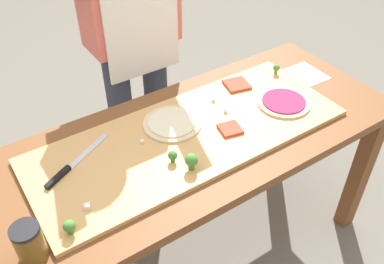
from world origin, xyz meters
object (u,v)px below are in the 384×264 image
object	(u,v)px
cook_center	(132,22)
cheese_crumble_d	(87,206)
cheese_crumble_a	(214,100)
pizza_slice_far_left	(237,85)
pizza_slice_near_left	(230,129)
cheese_crumble_c	(142,142)
cheese_crumble_b	(226,110)
chefs_knife	(70,167)
broccoli_floret_back_right	(173,156)
broccoli_floret_back_mid	(69,226)
prep_table	(188,159)
broccoli_floret_center_right	(191,160)
pizza_whole_cheese_artichoke	(172,123)
recipe_note	(307,74)
pizza_whole_beet_magenta	(284,102)
sauce_jar	(30,243)
broccoli_floret_front_right	(276,68)

from	to	relation	value
cook_center	cheese_crumble_d	bearing A→B (deg)	-127.90
cheese_crumble_a	pizza_slice_far_left	bearing A→B (deg)	13.37
pizza_slice_near_left	cheese_crumble_c	bearing A→B (deg)	159.08
cheese_crumble_b	cook_center	xyz separation A→B (m)	(-0.13, 0.52, 0.21)
chefs_knife	broccoli_floret_back_right	bearing A→B (deg)	-28.12
broccoli_floret_back_mid	broccoli_floret_back_right	size ratio (longest dim) A/B	1.10
cheese_crumble_b	cheese_crumble_c	size ratio (longest dim) A/B	1.16
broccoli_floret_back_right	prep_table	bearing A→B (deg)	37.51
cheese_crumble_b	cheese_crumble_d	world-z (taller)	cheese_crumble_d
pizza_slice_near_left	broccoli_floret_center_right	size ratio (longest dim) A/B	1.24
broccoli_floret_center_right	pizza_slice_near_left	bearing A→B (deg)	20.86
chefs_knife	pizza_whole_cheese_artichoke	xyz separation A→B (m)	(0.42, 0.01, 0.00)
recipe_note	pizza_whole_beet_magenta	bearing A→B (deg)	-154.64
prep_table	broccoli_floret_center_right	world-z (taller)	broccoli_floret_center_right
pizza_whole_beet_magenta	cook_center	xyz separation A→B (m)	(-0.36, 0.61, 0.21)
pizza_slice_near_left	cheese_crumble_a	size ratio (longest dim) A/B	5.95
pizza_slice_far_left	broccoli_floret_back_mid	xyz separation A→B (m)	(-0.89, -0.34, 0.02)
pizza_whole_beet_magenta	cheese_crumble_a	bearing A→B (deg)	142.57
cheese_crumble_d	pizza_slice_near_left	bearing A→B (deg)	5.39
pizza_whole_cheese_artichoke	pizza_slice_far_left	xyz separation A→B (m)	(0.38, 0.07, -0.00)
pizza_slice_near_left	sauce_jar	bearing A→B (deg)	-171.21
pizza_whole_cheese_artichoke	recipe_note	distance (m)	0.72
prep_table	cheese_crumble_a	size ratio (longest dim) A/B	128.38
broccoli_floret_center_right	cheese_crumble_c	size ratio (longest dim) A/B	4.95
pizza_whole_beet_magenta	pizza_slice_far_left	distance (m)	0.22
prep_table	pizza_whole_beet_magenta	world-z (taller)	pizza_whole_beet_magenta
chefs_knife	cheese_crumble_d	xyz separation A→B (m)	(-0.02, -0.20, 0.00)
broccoli_floret_front_right	recipe_note	xyz separation A→B (m)	(0.14, -0.06, -0.04)
pizza_whole_cheese_artichoke	sauce_jar	size ratio (longest dim) A/B	1.77
broccoli_floret_back_mid	recipe_note	size ratio (longest dim) A/B	0.28
broccoli_floret_center_right	broccoli_floret_front_right	size ratio (longest dim) A/B	1.43
pizza_whole_cheese_artichoke	sauce_jar	world-z (taller)	sauce_jar
sauce_jar	prep_table	bearing A→B (deg)	16.62
pizza_whole_beet_magenta	broccoli_floret_back_right	bearing A→B (deg)	-176.11
broccoli_floret_front_right	pizza_whole_beet_magenta	bearing A→B (deg)	-124.64
sauce_jar	broccoli_floret_back_mid	bearing A→B (deg)	3.83
prep_table	chefs_knife	size ratio (longest dim) A/B	6.01
cheese_crumble_a	recipe_note	bearing A→B (deg)	-5.28
chefs_knife	pizza_slice_near_left	xyz separation A→B (m)	(0.58, -0.14, 0.00)
pizza_whole_beet_magenta	cheese_crumble_b	bearing A→B (deg)	159.26
cheese_crumble_a	cheese_crumble_d	distance (m)	0.70
pizza_whole_cheese_artichoke	cheese_crumble_b	bearing A→B (deg)	-12.59
cheese_crumble_d	broccoli_floret_back_right	bearing A→B (deg)	5.60
broccoli_floret_back_right	cook_center	world-z (taller)	cook_center
pizza_whole_beet_magenta	pizza_slice_near_left	size ratio (longest dim) A/B	2.71
cheese_crumble_b	sauce_jar	size ratio (longest dim) A/B	0.12
pizza_slice_far_left	recipe_note	bearing A→B (deg)	-13.26
pizza_slice_far_left	cheese_crumble_a	xyz separation A→B (m)	(-0.15, -0.04, 0.00)
pizza_whole_cheese_artichoke	cheese_crumble_c	distance (m)	0.15
cheese_crumble_c	cheese_crumble_d	xyz separation A→B (m)	(-0.29, -0.18, 0.00)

